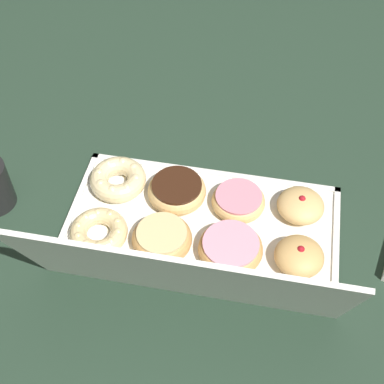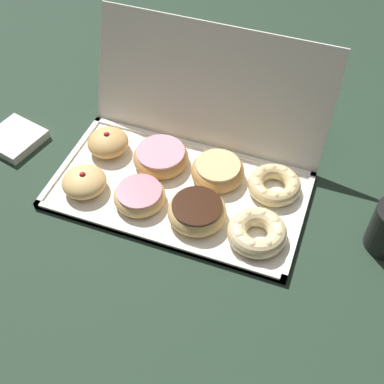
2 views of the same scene
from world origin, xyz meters
TOP-DOWN VIEW (x-y plane):
  - ground_plane at (0.00, 0.00)m, footprint 3.00×3.00m
  - donut_box at (0.00, 0.00)m, footprint 0.53×0.28m
  - box_lid_open at (0.00, 0.20)m, footprint 0.53×0.11m
  - jelly_filled_donut_0 at (-0.18, -0.07)m, footprint 0.09×0.09m
  - pink_frosted_donut_1 at (-0.06, -0.06)m, footprint 0.11×0.11m
  - chocolate_frosted_donut_2 at (0.06, -0.06)m, footprint 0.12×0.12m
  - cruller_donut_3 at (0.19, -0.07)m, footprint 0.12×0.12m
  - jelly_filled_donut_4 at (-0.19, 0.06)m, footprint 0.09×0.09m
  - pink_frosted_donut_5 at (-0.06, 0.06)m, footprint 0.12×0.12m
  - glazed_ring_donut_6 at (0.07, 0.06)m, footprint 0.11×0.11m
  - cruller_donut_7 at (0.19, 0.07)m, footprint 0.11×0.11m

SIDE VIEW (x-z plane):
  - ground_plane at x=0.00m, z-range 0.00..0.00m
  - donut_box at x=0.00m, z-range 0.00..0.01m
  - cruller_donut_7 at x=0.19m, z-range 0.01..0.04m
  - pink_frosted_donut_1 at x=-0.06m, z-range 0.01..0.05m
  - pink_frosted_donut_5 at x=-0.06m, z-range 0.01..0.05m
  - cruller_donut_3 at x=0.19m, z-range 0.01..0.05m
  - glazed_ring_donut_6 at x=0.07m, z-range 0.01..0.05m
  - chocolate_frosted_donut_2 at x=0.06m, z-range 0.01..0.05m
  - jelly_filled_donut_0 at x=-0.18m, z-range 0.01..0.06m
  - jelly_filled_donut_4 at x=-0.19m, z-range 0.01..0.06m
  - box_lid_open at x=0.00m, z-range 0.00..0.26m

